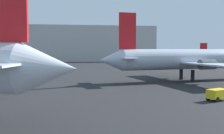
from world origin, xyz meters
TOP-DOWN VIEW (x-y plane):
  - airplane_on_taxiway at (20.99, 36.28)m, footprint 35.81×25.30m
  - baggage_cart at (14.89, 16.81)m, footprint 2.72×2.17m
  - terminal_building at (-5.49, 123.49)m, footprint 89.18×24.36m

SIDE VIEW (x-z plane):
  - baggage_cart at x=14.89m, z-range 0.11..1.41m
  - airplane_on_taxiway at x=20.99m, z-range -2.01..9.79m
  - terminal_building at x=-5.49m, z-range 0.00..15.93m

